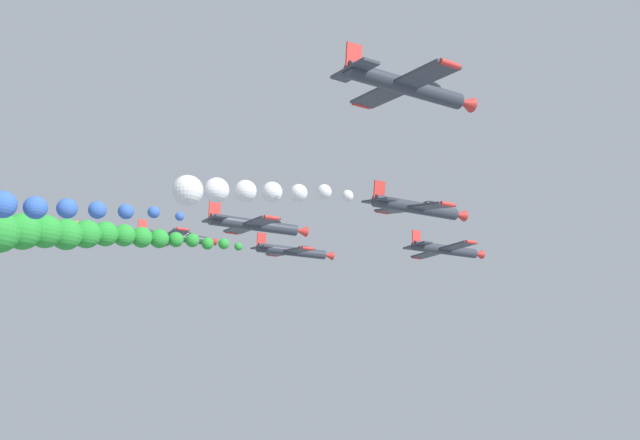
% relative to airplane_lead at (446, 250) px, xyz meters
% --- Properties ---
extents(airplane_lead, '(9.56, 10.35, 2.32)m').
position_rel_airplane_lead_xyz_m(airplane_lead, '(0.00, 0.00, 0.00)').
color(airplane_lead, '#333842').
extents(airplane_left_inner, '(9.55, 10.35, 2.47)m').
position_rel_airplane_lead_xyz_m(airplane_left_inner, '(-12.23, -13.28, 0.60)').
color(airplane_left_inner, '#333842').
extents(smoke_trail_left_inner, '(8.64, 27.12, 5.11)m').
position_rel_airplane_lead_xyz_m(smoke_trail_left_inner, '(-8.19, -39.19, -1.16)').
color(smoke_trail_left_inner, green).
extents(airplane_right_inner, '(9.49, 10.35, 2.81)m').
position_rel_airplane_lead_xyz_m(airplane_right_inner, '(11.30, -13.24, 0.38)').
color(airplane_right_inner, '#333842').
extents(smoke_trail_right_inner, '(2.74, 15.53, 3.62)m').
position_rel_airplane_lead_xyz_m(smoke_trail_right_inner, '(11.82, -30.60, -0.93)').
color(smoke_trail_right_inner, white).
extents(airplane_left_outer, '(9.56, 10.35, 2.35)m').
position_rel_airplane_lead_xyz_m(airplane_left_outer, '(-0.26, -23.68, -0.02)').
color(airplane_left_outer, '#333842').
extents(airplane_right_outer, '(9.57, 10.35, 2.33)m').
position_rel_airplane_lead_xyz_m(airplane_right_outer, '(-24.05, -24.20, 3.45)').
color(airplane_right_outer, '#333842').
extents(smoke_trail_right_outer, '(2.92, 17.51, 3.58)m').
position_rel_airplane_lead_xyz_m(smoke_trail_right_outer, '(-24.36, -42.78, 2.42)').
color(smoke_trail_right_outer, orange).
extents(airplane_trailing, '(9.54, 10.35, 2.60)m').
position_rel_airplane_lead_xyz_m(airplane_trailing, '(24.19, -24.26, 3.86)').
color(airplane_trailing, '#333842').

